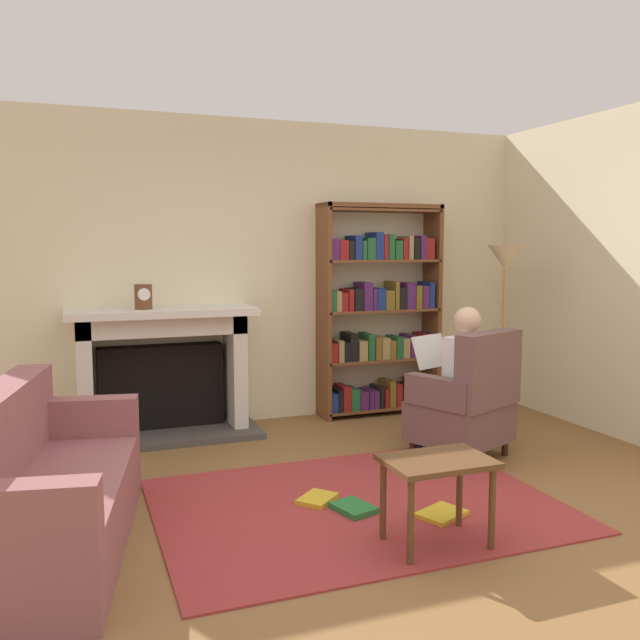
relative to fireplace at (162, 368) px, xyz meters
The scene contains 13 objects.
ground 2.54m from the fireplace, 68.70° to the right, with size 14.00×14.00×0.00m, color brown.
back_wall 1.21m from the fireplace, 15.52° to the left, with size 5.60×0.10×2.70m, color beige.
side_wall_right 3.78m from the fireplace, 16.50° to the right, with size 0.10×5.20×2.70m, color beige.
area_rug 2.26m from the fireplace, 65.85° to the right, with size 2.40×1.80×0.01m, color #9B3131.
fireplace is the anchor object (origin of this frame).
mantel_clock 0.63m from the fireplace, 145.04° to the right, with size 0.14×0.14×0.20m.
bookshelf 2.07m from the fireplace, ahead, with size 1.16×0.32×1.97m.
armchair_reading 2.50m from the fireplace, 34.89° to the right, with size 0.83×0.82×0.97m.
seated_reader 2.40m from the fireplace, 33.41° to the right, with size 0.50×0.59×1.14m.
sofa_floral 2.21m from the fireplace, 113.47° to the right, with size 1.03×1.80×0.85m.
side_table 2.87m from the fireplace, 68.01° to the right, with size 0.56×0.39×0.48m.
scattered_books 2.37m from the fireplace, 66.04° to the right, with size 0.92×0.77×0.04m.
floor_lamp 3.08m from the fireplace, 13.03° to the right, with size 0.32×0.32×1.59m.
Camera 1 is at (-1.60, -3.31, 1.58)m, focal length 37.49 mm.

